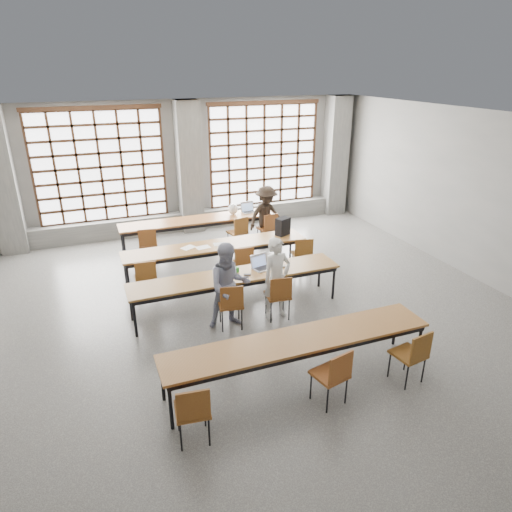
{
  "coord_description": "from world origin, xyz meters",
  "views": [
    {
      "loc": [
        -2.71,
        -6.81,
        4.33
      ],
      "look_at": [
        0.07,
        0.4,
        1.07
      ],
      "focal_mm": 32.0,
      "sensor_mm": 36.0,
      "label": 1
    }
  ],
  "objects_px": {
    "desk_row_b": "(216,247)",
    "chair_near_right": "(413,352)",
    "desk_row_a": "(200,221)",
    "chair_back_mid": "(239,230)",
    "desk_row_c": "(236,277)",
    "chair_back_left": "(148,242)",
    "chair_near_mid": "(334,372)",
    "student_back": "(266,216)",
    "chair_back_right": "(268,226)",
    "laptop_back": "(248,210)",
    "laptop_front": "(261,265)",
    "student_female": "(229,286)",
    "chair_mid_left": "(146,276)",
    "backpack": "(283,226)",
    "red_pouch": "(192,406)",
    "mouse": "(284,266)",
    "plastic_bag": "(233,209)",
    "chair_mid_centre": "(243,261)",
    "student_male": "(277,278)",
    "chair_near_left": "(193,408)",
    "green_box": "(232,271)",
    "chair_mid_right": "(303,252)",
    "desk_row_d": "(299,343)",
    "chair_front_left": "(231,302)",
    "phone": "(247,275)",
    "chair_front_right": "(279,293)"
  },
  "relations": [
    {
      "from": "desk_row_b",
      "to": "chair_near_right",
      "type": "relative_size",
      "value": 4.55
    },
    {
      "from": "desk_row_a",
      "to": "chair_back_mid",
      "type": "relative_size",
      "value": 4.55
    },
    {
      "from": "desk_row_c",
      "to": "chair_back_left",
      "type": "distance_m",
      "value": 3.07
    },
    {
      "from": "chair_near_mid",
      "to": "student_back",
      "type": "xyz_separation_m",
      "value": [
        1.44,
        5.92,
        0.23
      ]
    },
    {
      "from": "chair_back_right",
      "to": "laptop_back",
      "type": "relative_size",
      "value": 2.28
    },
    {
      "from": "chair_near_right",
      "to": "laptop_front",
      "type": "height_order",
      "value": "laptop_front"
    },
    {
      "from": "student_female",
      "to": "chair_mid_left",
      "type": "bearing_deg",
      "value": 135.29
    },
    {
      "from": "chair_back_right",
      "to": "backpack",
      "type": "height_order",
      "value": "backpack"
    },
    {
      "from": "chair_near_mid",
      "to": "red_pouch",
      "type": "relative_size",
      "value": 4.4
    },
    {
      "from": "chair_back_mid",
      "to": "chair_near_right",
      "type": "bearing_deg",
      "value": -83.76
    },
    {
      "from": "chair_back_right",
      "to": "red_pouch",
      "type": "distance_m",
      "value": 6.64
    },
    {
      "from": "mouse",
      "to": "plastic_bag",
      "type": "height_order",
      "value": "plastic_bag"
    },
    {
      "from": "student_female",
      "to": "desk_row_b",
      "type": "bearing_deg",
      "value": 84.81
    },
    {
      "from": "chair_back_right",
      "to": "chair_mid_centre",
      "type": "height_order",
      "value": "same"
    },
    {
      "from": "chair_near_right",
      "to": "student_male",
      "type": "relative_size",
      "value": 0.57
    },
    {
      "from": "chair_mid_left",
      "to": "student_female",
      "type": "relative_size",
      "value": 0.56
    },
    {
      "from": "chair_near_right",
      "to": "laptop_front",
      "type": "xyz_separation_m",
      "value": [
        -1.12,
        3.09,
        0.25
      ]
    },
    {
      "from": "chair_near_left",
      "to": "green_box",
      "type": "xyz_separation_m",
      "value": [
        1.52,
        3.06,
        0.24
      ]
    },
    {
      "from": "desk_row_b",
      "to": "chair_mid_right",
      "type": "height_order",
      "value": "chair_mid_right"
    },
    {
      "from": "chair_back_right",
      "to": "chair_mid_left",
      "type": "bearing_deg",
      "value": -150.92
    },
    {
      "from": "desk_row_c",
      "to": "chair_near_left",
      "type": "height_order",
      "value": "chair_near_left"
    },
    {
      "from": "student_male",
      "to": "backpack",
      "type": "height_order",
      "value": "student_male"
    },
    {
      "from": "desk_row_b",
      "to": "student_female",
      "type": "bearing_deg",
      "value": -100.15
    },
    {
      "from": "backpack",
      "to": "student_back",
      "type": "bearing_deg",
      "value": 59.67
    },
    {
      "from": "chair_mid_right",
      "to": "laptop_back",
      "type": "distance_m",
      "value": 2.63
    },
    {
      "from": "desk_row_d",
      "to": "chair_mid_centre",
      "type": "xyz_separation_m",
      "value": [
        0.33,
        3.31,
        -0.13
      ]
    },
    {
      "from": "chair_back_mid",
      "to": "red_pouch",
      "type": "distance_m",
      "value": 6.27
    },
    {
      "from": "chair_back_right",
      "to": "chair_front_left",
      "type": "xyz_separation_m",
      "value": [
        -2.13,
        -3.44,
        0.0
      ]
    },
    {
      "from": "green_box",
      "to": "chair_near_left",
      "type": "bearing_deg",
      "value": -116.38
    },
    {
      "from": "phone",
      "to": "plastic_bag",
      "type": "distance_m",
      "value": 3.71
    },
    {
      "from": "desk_row_b",
      "to": "chair_near_right",
      "type": "xyz_separation_m",
      "value": [
        1.58,
        -4.56,
        -0.13
      ]
    },
    {
      "from": "chair_mid_left",
      "to": "student_back",
      "type": "xyz_separation_m",
      "value": [
        3.33,
        1.99,
        0.23
      ]
    },
    {
      "from": "desk_row_b",
      "to": "mouse",
      "type": "xyz_separation_m",
      "value": [
        0.88,
        -1.6,
        0.08
      ]
    },
    {
      "from": "chair_mid_centre",
      "to": "student_back",
      "type": "xyz_separation_m",
      "value": [
        1.33,
        1.99,
        0.23
      ]
    },
    {
      "from": "chair_near_left",
      "to": "plastic_bag",
      "type": "relative_size",
      "value": 3.08
    },
    {
      "from": "backpack",
      "to": "student_female",
      "type": "bearing_deg",
      "value": -157.51
    },
    {
      "from": "desk_row_c",
      "to": "backpack",
      "type": "xyz_separation_m",
      "value": [
        1.67,
        1.63,
        0.27
      ]
    },
    {
      "from": "student_back",
      "to": "chair_mid_left",
      "type": "bearing_deg",
      "value": -162.56
    },
    {
      "from": "desk_row_b",
      "to": "chair_near_left",
      "type": "height_order",
      "value": "chair_near_left"
    },
    {
      "from": "chair_mid_right",
      "to": "chair_near_left",
      "type": "xyz_separation_m",
      "value": [
        -3.42,
        -3.94,
        0.0
      ]
    },
    {
      "from": "desk_row_a",
      "to": "chair_near_left",
      "type": "bearing_deg",
      "value": -105.41
    },
    {
      "from": "chair_back_mid",
      "to": "laptop_back",
      "type": "relative_size",
      "value": 2.28
    },
    {
      "from": "desk_row_a",
      "to": "student_back",
      "type": "relative_size",
      "value": 2.59
    },
    {
      "from": "chair_near_mid",
      "to": "mouse",
      "type": "height_order",
      "value": "chair_near_mid"
    },
    {
      "from": "desk_row_c",
      "to": "chair_near_right",
      "type": "distance_m",
      "value": 3.41
    },
    {
      "from": "desk_row_b",
      "to": "desk_row_d",
      "type": "relative_size",
      "value": 1.0
    },
    {
      "from": "student_back",
      "to": "chair_back_left",
      "type": "bearing_deg",
      "value": 169.05
    },
    {
      "from": "student_female",
      "to": "chair_front_right",
      "type": "bearing_deg",
      "value": -3.25
    },
    {
      "from": "chair_near_right",
      "to": "student_female",
      "type": "bearing_deg",
      "value": 128.18
    },
    {
      "from": "desk_row_d",
      "to": "chair_back_left",
      "type": "xyz_separation_m",
      "value": [
        -1.35,
        5.17,
        -0.13
      ]
    }
  ]
}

